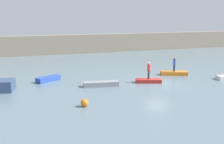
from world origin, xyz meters
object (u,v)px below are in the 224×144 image
object	(u,v)px
rowboat_red	(148,81)
rowboat_orange	(174,73)
person_blue_shirt	(174,64)
rowboat_blue	(48,79)
mooring_buoy	(85,103)
rowboat_grey	(101,84)
person_red_shirt	(149,70)

from	to	relation	value
rowboat_red	rowboat_orange	bearing A→B (deg)	45.80
rowboat_orange	person_blue_shirt	distance (m)	1.16
rowboat_blue	rowboat_red	size ratio (longest dim) A/B	0.99
person_blue_shirt	mooring_buoy	bearing A→B (deg)	-149.08
rowboat_red	rowboat_blue	bearing A→B (deg)	177.18
rowboat_grey	mooring_buoy	xyz separation A→B (m)	(-2.91, -5.39, 0.07)
person_blue_shirt	rowboat_orange	bearing A→B (deg)	0.00
rowboat_orange	rowboat_blue	bearing A→B (deg)	-165.58
rowboat_grey	rowboat_orange	world-z (taller)	rowboat_grey
rowboat_blue	person_red_shirt	world-z (taller)	person_red_shirt
rowboat_red	rowboat_orange	world-z (taller)	rowboat_orange
rowboat_blue	rowboat_grey	world-z (taller)	rowboat_blue
person_red_shirt	person_blue_shirt	bearing A→B (deg)	27.17
person_blue_shirt	rowboat_grey	bearing A→B (deg)	-167.57
rowboat_grey	rowboat_red	distance (m)	5.17
mooring_buoy	rowboat_blue	bearing A→B (deg)	101.81
rowboat_orange	person_blue_shirt	world-z (taller)	person_blue_shirt
mooring_buoy	rowboat_orange	bearing A→B (deg)	30.92
rowboat_grey	person_blue_shirt	world-z (taller)	person_blue_shirt
person_blue_shirt	person_red_shirt	xyz separation A→B (m)	(-4.46, -2.29, 0.01)
person_red_shirt	rowboat_orange	bearing A→B (deg)	27.17
rowboat_blue	rowboat_grey	distance (m)	6.11
person_blue_shirt	rowboat_blue	bearing A→B (deg)	173.54
person_red_shirt	mooring_buoy	size ratio (longest dim) A/B	2.96
rowboat_orange	mooring_buoy	xyz separation A→B (m)	(-12.54, -7.51, 0.09)
rowboat_blue	person_blue_shirt	bearing A→B (deg)	-37.56
rowboat_grey	mooring_buoy	size ratio (longest dim) A/B	5.71
rowboat_blue	person_red_shirt	distance (m)	10.79
rowboat_orange	person_red_shirt	size ratio (longest dim) A/B	1.72
rowboat_blue	rowboat_orange	xyz separation A→B (m)	(14.45, -1.63, -0.05)
person_red_shirt	mooring_buoy	bearing A→B (deg)	-147.13
rowboat_red	person_red_shirt	distance (m)	1.20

